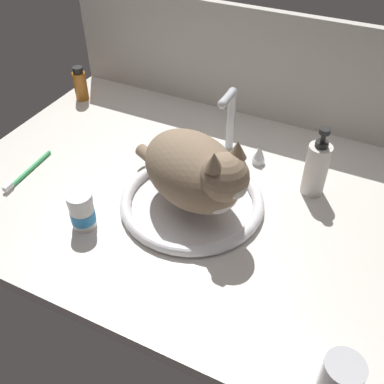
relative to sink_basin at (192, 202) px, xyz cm
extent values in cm
cube|color=silver|center=(-2.65, 3.87, -2.63)|extent=(111.98, 77.67, 3.00)
cube|color=beige|center=(-2.65, 43.90, 12.52)|extent=(111.98, 2.40, 33.30)
torus|color=white|center=(0.00, 0.00, 0.15)|extent=(32.60, 32.60, 2.56)
cylinder|color=white|center=(0.00, 0.00, -0.83)|extent=(28.75, 28.75, 0.60)
cylinder|color=silver|center=(0.00, 21.67, 0.05)|extent=(4.00, 4.00, 2.37)
cylinder|color=silver|center=(0.00, 21.67, 9.13)|extent=(2.00, 2.00, 15.79)
sphere|color=silver|center=(0.00, 21.67, 17.03)|extent=(2.20, 2.20, 2.20)
cylinder|color=silver|center=(0.00, 18.52, 17.03)|extent=(2.00, 6.31, 2.00)
sphere|color=silver|center=(0.00, 15.37, 17.03)|extent=(2.10, 2.10, 2.10)
cylinder|color=silver|center=(-8.16, 21.67, -0.33)|extent=(3.20, 3.20, 1.60)
cone|color=silver|center=(-8.16, 21.67, 2.27)|extent=(2.88, 2.88, 3.60)
cylinder|color=silver|center=(8.16, 21.67, -0.33)|extent=(3.20, 3.20, 1.60)
cone|color=silver|center=(8.16, 21.67, 2.27)|extent=(2.88, 2.88, 3.60)
ellipsoid|color=#8C755B|center=(0.00, 0.00, 9.07)|extent=(30.02, 26.16, 15.28)
sphere|color=#8C755B|center=(9.10, -4.28, 13.49)|extent=(9.84, 9.84, 9.84)
cone|color=#8C755B|center=(10.36, -1.60, 18.78)|extent=(3.74, 3.74, 3.69)
cone|color=#8C755B|center=(7.84, -6.95, 18.78)|extent=(3.74, 3.74, 3.69)
ellipsoid|color=silver|center=(12.44, -5.85, 12.51)|extent=(4.43, 5.00, 3.15)
ellipsoid|color=silver|center=(7.96, -3.74, 8.31)|extent=(10.37, 11.50, 8.40)
cylinder|color=#8C755B|center=(-13.20, 6.20, 3.03)|extent=(11.83, 7.82, 3.20)
cylinder|color=white|center=(-18.11, -15.91, 2.28)|extent=(5.14, 5.14, 6.81)
cylinder|color=#338CD1|center=(-18.11, -15.91, 1.73)|extent=(5.30, 5.30, 2.72)
cylinder|color=white|center=(-18.11, -15.91, 6.63)|extent=(5.40, 5.40, 1.91)
cylinder|color=#B2661E|center=(-51.92, 28.94, 3.21)|extent=(3.97, 3.97, 8.68)
cylinder|color=black|center=(-51.92, 28.94, 8.45)|extent=(2.98, 2.98, 1.80)
cylinder|color=#B2B5BA|center=(38.77, -28.05, 1.95)|extent=(6.20, 6.20, 6.15)
cylinder|color=silver|center=(38.77, -28.05, 5.52)|extent=(6.33, 6.33, 1.00)
cylinder|color=silver|center=(23.12, 16.77, 5.29)|extent=(5.30, 5.30, 12.83)
cylinder|color=black|center=(23.12, 16.77, 12.30)|extent=(2.92, 2.92, 1.20)
cylinder|color=black|center=(23.12, 16.77, 13.99)|extent=(1.06, 1.06, 2.17)
cylinder|color=black|center=(23.12, 16.77, 15.68)|extent=(2.39, 2.39, 1.20)
cylinder|color=#3FB266|center=(-41.80, -5.74, -0.63)|extent=(1.89, 14.63, 1.00)
cube|color=white|center=(-41.27, -14.33, -0.03)|extent=(1.36, 2.67, 1.20)
camera|label=1|loc=(32.69, -66.89, 67.69)|focal=41.62mm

